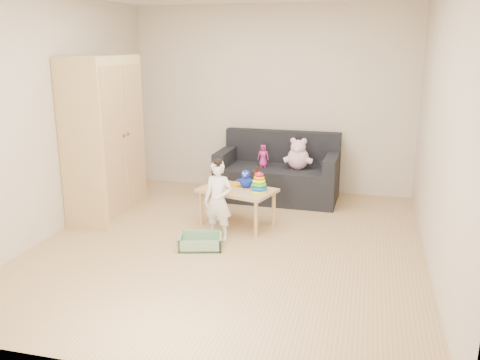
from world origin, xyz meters
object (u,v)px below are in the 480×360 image
(sofa, at_px, (277,183))
(play_table, at_px, (237,207))
(wardrobe, at_px, (104,138))
(toddler, at_px, (218,201))

(sofa, xyz_separation_m, play_table, (-0.27, -1.15, -0.00))
(sofa, bearing_deg, wardrobe, -146.82)
(wardrobe, relative_size, toddler, 2.27)
(wardrobe, bearing_deg, play_table, 1.01)
(play_table, height_order, toddler, toddler)
(toddler, bearing_deg, wardrobe, 170.26)
(play_table, bearing_deg, sofa, 77.01)
(sofa, relative_size, play_table, 1.91)
(wardrobe, height_order, toddler, wardrobe)
(wardrobe, xyz_separation_m, play_table, (1.65, 0.03, -0.75))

